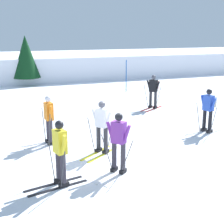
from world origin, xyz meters
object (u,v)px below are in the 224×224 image
at_px(skier_blue, 208,108).
at_px(skier_black, 153,90).
at_px(conifer_far_right, 26,57).
at_px(skier_purple, 118,141).
at_px(skier_white, 102,126).
at_px(skier_orange, 49,118).
at_px(trail_marker_pole, 126,76).
at_px(skier_yellow, 60,151).

xyz_separation_m(skier_blue, skier_black, (-0.02, 4.39, 0.00)).
xyz_separation_m(skier_blue, conifer_far_right, (-5.05, 14.52, 1.10)).
xyz_separation_m(skier_purple, skier_blue, (4.68, 2.25, 0.04)).
bearing_deg(conifer_far_right, skier_white, -88.26).
bearing_deg(skier_purple, skier_orange, 113.01).
distance_m(skier_white, skier_orange, 2.06).
xyz_separation_m(skier_white, skier_purple, (-0.09, -1.61, -0.00)).
distance_m(skier_blue, trail_marker_pole, 9.30).
xyz_separation_m(skier_black, trail_marker_pole, (0.64, 4.89, 0.08)).
bearing_deg(skier_white, trail_marker_pole, 62.29).
distance_m(skier_purple, skier_blue, 5.19).
height_order(skier_white, skier_black, same).
bearing_deg(skier_black, skier_purple, -125.06).
distance_m(skier_white, skier_black, 6.79).
height_order(skier_purple, trail_marker_pole, trail_marker_pole).
height_order(skier_purple, skier_orange, same).
xyz_separation_m(skier_yellow, conifer_far_right, (1.29, 16.94, 1.14)).
bearing_deg(conifer_far_right, skier_black, -63.62).
relative_size(skier_white, conifer_far_right, 0.48).
distance_m(skier_orange, conifer_far_right, 13.74).
xyz_separation_m(skier_blue, trail_marker_pole, (0.62, 9.28, 0.08)).
distance_m(trail_marker_pole, conifer_far_right, 7.78).
xyz_separation_m(skier_purple, conifer_far_right, (-0.37, 16.76, 1.14)).
distance_m(skier_yellow, skier_blue, 6.78).
relative_size(skier_white, skier_black, 1.00).
height_order(skier_purple, conifer_far_right, conifer_far_right).
bearing_deg(skier_blue, trail_marker_pole, 86.19).
relative_size(skier_orange, trail_marker_pole, 0.83).
distance_m(skier_purple, skier_yellow, 1.66).
relative_size(skier_yellow, skier_orange, 1.00).
distance_m(skier_orange, skier_black, 6.94).
bearing_deg(skier_white, skier_yellow, -134.40).
bearing_deg(skier_purple, conifer_far_right, 91.26).
xyz_separation_m(skier_orange, trail_marker_pole, (6.62, 8.42, 0.12)).
distance_m(skier_yellow, conifer_far_right, 17.02).
bearing_deg(skier_blue, skier_black, 90.32).
xyz_separation_m(skier_white, skier_orange, (-1.41, 1.50, 0.00)).
height_order(skier_blue, skier_orange, same).
relative_size(skier_yellow, trail_marker_pole, 0.83).
distance_m(skier_orange, trail_marker_pole, 10.71).
height_order(skier_orange, conifer_far_right, conifer_far_right).
bearing_deg(skier_blue, skier_purple, -154.37).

